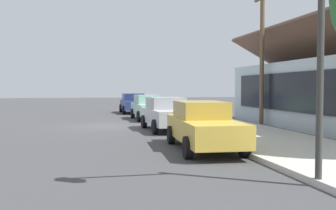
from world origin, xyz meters
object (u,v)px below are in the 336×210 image
car_silver (167,113)px  car_navy (133,103)px  traffic_light_main (273,16)px  fire_hydrant_red (189,117)px  car_seafoam (149,107)px  car_mustard (203,125)px  utility_pole_wooden (262,53)px

car_silver → car_navy: bearing=178.1°
traffic_light_main → fire_hydrant_red: size_ratio=7.32×
car_seafoam → car_silver: same height
car_mustard → utility_pole_wooden: 9.55m
utility_pole_wooden → car_navy: bearing=-154.5°
car_seafoam → fire_hydrant_red: (4.77, 1.40, -0.32)m
utility_pole_wooden → fire_hydrant_red: 5.28m
car_seafoam → fire_hydrant_red: size_ratio=6.56×
car_seafoam → utility_pole_wooden: 8.09m
traffic_light_main → fire_hydrant_red: (-12.67, 1.66, -2.99)m
car_navy → utility_pole_wooden: 13.35m
car_silver → fire_hydrant_red: bearing=134.6°
car_seafoam → fire_hydrant_red: bearing=15.3°
car_silver → utility_pole_wooden: 6.45m
car_navy → car_silver: (12.95, 0.08, -0.00)m
car_mustard → car_silver: bearing=-176.9°
traffic_light_main → fire_hydrant_red: 13.12m
car_silver → utility_pole_wooden: size_ratio=0.58×
car_navy → traffic_light_main: (24.00, -0.07, 2.68)m
car_seafoam → car_mustard: same height
car_seafoam → car_silver: (6.39, -0.11, -0.00)m
car_silver → car_mustard: bearing=-2.3°
car_seafoam → fire_hydrant_red: 4.98m
car_navy → car_silver: bearing=0.3°
car_seafoam → traffic_light_main: (17.44, -0.26, 2.68)m
car_navy → car_seafoam: same height
utility_pole_wooden → fire_hydrant_red: size_ratio=10.56×
car_seafoam → car_silver: bearing=-2.0°
fire_hydrant_red → utility_pole_wooden: bearing=84.5°
car_mustard → utility_pole_wooden: size_ratio=0.66×
car_mustard → utility_pole_wooden: bearing=145.4°
car_silver → fire_hydrant_red: 2.24m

